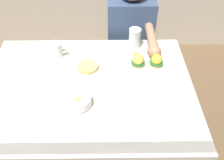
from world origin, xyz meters
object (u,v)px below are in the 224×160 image
object	(u,v)px
fruit_bowl	(80,102)
water_glass_near	(135,39)
diner_person	(131,39)
dining_table	(88,98)
eggs_benedict_plate	(147,62)
coffee_mug	(56,49)
fork	(130,92)
side_plate	(88,68)

from	to	relation	value
fruit_bowl	water_glass_near	distance (m)	0.61
fruit_bowl	diner_person	size ratio (longest dim) A/B	0.11
dining_table	eggs_benedict_plate	distance (m)	0.42
dining_table	coffee_mug	world-z (taller)	coffee_mug
eggs_benedict_plate	fork	world-z (taller)	eggs_benedict_plate
fruit_bowl	fork	xyz separation A→B (m)	(0.26, 0.09, -0.03)
fruit_bowl	side_plate	xyz separation A→B (m)	(0.03, 0.28, -0.02)
fork	water_glass_near	world-z (taller)	water_glass_near
eggs_benedict_plate	dining_table	bearing A→B (deg)	-154.63
coffee_mug	fork	size ratio (longest dim) A/B	0.72
dining_table	fruit_bowl	bearing A→B (deg)	-99.55
dining_table	side_plate	bearing A→B (deg)	89.64
coffee_mug	fork	bearing A→B (deg)	-36.97
dining_table	fork	distance (m)	0.27
fork	eggs_benedict_plate	bearing A→B (deg)	62.92
fork	side_plate	distance (m)	0.31
dining_table	side_plate	distance (m)	0.18
diner_person	fork	bearing A→B (deg)	-94.70
fork	fruit_bowl	bearing A→B (deg)	-161.45
eggs_benedict_plate	fruit_bowl	size ratio (longest dim) A/B	2.25
fork	water_glass_near	bearing A→B (deg)	82.45
dining_table	fork	bearing A→B (deg)	-14.15
side_plate	fruit_bowl	bearing A→B (deg)	-95.22
water_glass_near	side_plate	bearing A→B (deg)	-141.50
coffee_mug	water_glass_near	bearing A→B (deg)	10.66
side_plate	water_glass_near	bearing A→B (deg)	38.50
fork	diner_person	xyz separation A→B (m)	(0.05, 0.66, -0.09)
dining_table	diner_person	world-z (taller)	diner_person
dining_table	water_glass_near	size ratio (longest dim) A/B	8.88
eggs_benedict_plate	fruit_bowl	xyz separation A→B (m)	(-0.38, -0.32, 0.00)
fork	diner_person	distance (m)	0.67
fruit_bowl	water_glass_near	size ratio (longest dim) A/B	0.89
coffee_mug	water_glass_near	xyz separation A→B (m)	(0.50, 0.09, 0.01)
coffee_mug	side_plate	size ratio (longest dim) A/B	0.56
fork	side_plate	world-z (taller)	side_plate
dining_table	diner_person	bearing A→B (deg)	63.97
coffee_mug	fork	xyz separation A→B (m)	(0.44, -0.33, -0.05)
eggs_benedict_plate	water_glass_near	size ratio (longest dim) A/B	2.00
eggs_benedict_plate	fruit_bowl	bearing A→B (deg)	-140.18
fork	diner_person	bearing A→B (deg)	85.30
coffee_mug	water_glass_near	distance (m)	0.51
fork	water_glass_near	distance (m)	0.44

